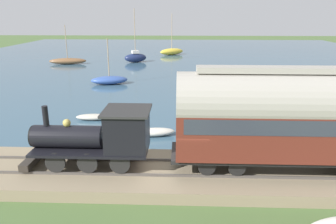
{
  "coord_description": "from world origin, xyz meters",
  "views": [
    {
      "loc": [
        -13.75,
        -0.04,
        7.47
      ],
      "look_at": [
        5.45,
        0.72,
        1.63
      ],
      "focal_mm": 35.0,
      "sensor_mm": 36.0,
      "label": 1
    }
  ],
  "objects_px": {
    "rowboat_off_pier": "(154,132)",
    "sailboat_navy": "(135,57)",
    "passenger_coach": "(291,116)",
    "sailboat_blue": "(109,80)",
    "sailboat_yellow": "(172,51)",
    "steam_locomotive": "(103,135)",
    "sailboat_brown": "(68,61)",
    "rowboat_mid_harbor": "(93,117)"
  },
  "relations": [
    {
      "from": "sailboat_blue",
      "to": "rowboat_off_pier",
      "type": "distance_m",
      "value": 16.6
    },
    {
      "from": "sailboat_yellow",
      "to": "rowboat_off_pier",
      "type": "height_order",
      "value": "sailboat_yellow"
    },
    {
      "from": "rowboat_off_pier",
      "to": "rowboat_mid_harbor",
      "type": "relative_size",
      "value": 1.09
    },
    {
      "from": "steam_locomotive",
      "to": "passenger_coach",
      "type": "bearing_deg",
      "value": -90.0
    },
    {
      "from": "sailboat_blue",
      "to": "sailboat_brown",
      "type": "height_order",
      "value": "sailboat_brown"
    },
    {
      "from": "sailboat_yellow",
      "to": "sailboat_blue",
      "type": "relative_size",
      "value": 1.5
    },
    {
      "from": "sailboat_navy",
      "to": "sailboat_brown",
      "type": "distance_m",
      "value": 10.25
    },
    {
      "from": "passenger_coach",
      "to": "sailboat_navy",
      "type": "height_order",
      "value": "sailboat_navy"
    },
    {
      "from": "sailboat_blue",
      "to": "sailboat_navy",
      "type": "bearing_deg",
      "value": -16.11
    },
    {
      "from": "sailboat_brown",
      "to": "rowboat_mid_harbor",
      "type": "xyz_separation_m",
      "value": [
        -26.5,
        -10.79,
        -0.26
      ]
    },
    {
      "from": "passenger_coach",
      "to": "sailboat_blue",
      "type": "bearing_deg",
      "value": 30.99
    },
    {
      "from": "passenger_coach",
      "to": "sailboat_blue",
      "type": "relative_size",
      "value": 2.13
    },
    {
      "from": "sailboat_brown",
      "to": "passenger_coach",
      "type": "bearing_deg",
      "value": -156.3
    },
    {
      "from": "passenger_coach",
      "to": "sailboat_blue",
      "type": "distance_m",
      "value": 24.61
    },
    {
      "from": "passenger_coach",
      "to": "sailboat_yellow",
      "type": "distance_m",
      "value": 47.58
    },
    {
      "from": "rowboat_off_pier",
      "to": "sailboat_blue",
      "type": "bearing_deg",
      "value": 11.78
    },
    {
      "from": "rowboat_off_pier",
      "to": "sailboat_brown",
      "type": "bearing_deg",
      "value": 17.79
    },
    {
      "from": "sailboat_yellow",
      "to": "passenger_coach",
      "type": "bearing_deg",
      "value": 154.44
    },
    {
      "from": "steam_locomotive",
      "to": "passenger_coach",
      "type": "distance_m",
      "value": 8.42
    },
    {
      "from": "steam_locomotive",
      "to": "sailboat_brown",
      "type": "xyz_separation_m",
      "value": [
        35.07,
        13.58,
        -1.67
      ]
    },
    {
      "from": "sailboat_yellow",
      "to": "sailboat_brown",
      "type": "bearing_deg",
      "value": 94.45
    },
    {
      "from": "sailboat_navy",
      "to": "rowboat_off_pier",
      "type": "bearing_deg",
      "value": 167.2
    },
    {
      "from": "passenger_coach",
      "to": "rowboat_off_pier",
      "type": "distance_m",
      "value": 9.02
    },
    {
      "from": "sailboat_brown",
      "to": "sailboat_navy",
      "type": "bearing_deg",
      "value": -84.82
    },
    {
      "from": "sailboat_yellow",
      "to": "sailboat_blue",
      "type": "height_order",
      "value": "sailboat_yellow"
    },
    {
      "from": "sailboat_brown",
      "to": "rowboat_off_pier",
      "type": "height_order",
      "value": "sailboat_brown"
    },
    {
      "from": "passenger_coach",
      "to": "sailboat_brown",
      "type": "bearing_deg",
      "value": 32.02
    },
    {
      "from": "sailboat_yellow",
      "to": "rowboat_off_pier",
      "type": "distance_m",
      "value": 41.52
    },
    {
      "from": "steam_locomotive",
      "to": "sailboat_blue",
      "type": "height_order",
      "value": "sailboat_blue"
    },
    {
      "from": "passenger_coach",
      "to": "sailboat_brown",
      "type": "relative_size",
      "value": 1.81
    },
    {
      "from": "steam_locomotive",
      "to": "sailboat_yellow",
      "type": "bearing_deg",
      "value": -2.18
    },
    {
      "from": "steam_locomotive",
      "to": "sailboat_yellow",
      "type": "xyz_separation_m",
      "value": [
        47.06,
        -1.79,
        -1.53
      ]
    },
    {
      "from": "sailboat_navy",
      "to": "passenger_coach",
      "type": "bearing_deg",
      "value": 175.17
    },
    {
      "from": "rowboat_off_pier",
      "to": "rowboat_mid_harbor",
      "type": "bearing_deg",
      "value": 47.05
    },
    {
      "from": "rowboat_off_pier",
      "to": "sailboat_navy",
      "type": "bearing_deg",
      "value": -0.07
    },
    {
      "from": "sailboat_yellow",
      "to": "steam_locomotive",
      "type": "bearing_deg",
      "value": 144.32
    },
    {
      "from": "steam_locomotive",
      "to": "sailboat_blue",
      "type": "xyz_separation_m",
      "value": [
        20.97,
        4.24,
        -1.69
      ]
    },
    {
      "from": "sailboat_navy",
      "to": "rowboat_mid_harbor",
      "type": "distance_m",
      "value": 28.9
    },
    {
      "from": "rowboat_off_pier",
      "to": "rowboat_mid_harbor",
      "type": "height_order",
      "value": "rowboat_off_pier"
    },
    {
      "from": "sailboat_blue",
      "to": "rowboat_off_pier",
      "type": "bearing_deg",
      "value": -172.35
    },
    {
      "from": "sailboat_navy",
      "to": "rowboat_off_pier",
      "type": "relative_size",
      "value": 2.91
    },
    {
      "from": "passenger_coach",
      "to": "rowboat_mid_harbor",
      "type": "height_order",
      "value": "passenger_coach"
    }
  ]
}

